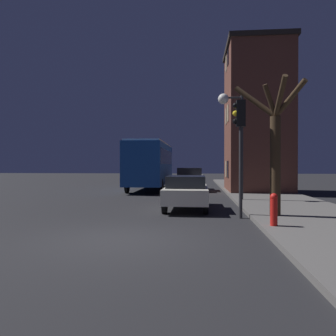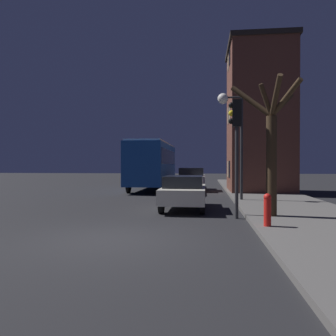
# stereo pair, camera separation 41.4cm
# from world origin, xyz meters

# --- Properties ---
(ground_plane) EXTENTS (120.00, 120.00, 0.00)m
(ground_plane) POSITION_xyz_m (0.00, 0.00, 0.00)
(ground_plane) COLOR black
(brick_building) EXTENTS (4.11, 5.21, 9.60)m
(brick_building) POSITION_xyz_m (5.77, 14.33, 4.96)
(brick_building) COLOR brown
(brick_building) RESTS_ON sidewalk
(streetlamp) EXTENTS (1.23, 0.52, 5.19)m
(streetlamp) POSITION_xyz_m (3.50, 8.37, 4.10)
(streetlamp) COLOR #28282B
(streetlamp) RESTS_ON sidewalk
(traffic_light) EXTENTS (0.43, 0.24, 4.04)m
(traffic_light) POSITION_xyz_m (3.31, 3.45, 2.91)
(traffic_light) COLOR #28282B
(traffic_light) RESTS_ON ground
(bare_tree) EXTENTS (2.29, 2.15, 4.46)m
(bare_tree) POSITION_xyz_m (4.45, 3.31, 2.51)
(bare_tree) COLOR #382819
(bare_tree) RESTS_ON sidewalk
(bus) EXTENTS (2.43, 9.02, 3.41)m
(bus) POSITION_xyz_m (-1.55, 15.77, 2.04)
(bus) COLOR #194793
(bus) RESTS_ON ground
(car_near_lane) EXTENTS (1.72, 4.09, 1.38)m
(car_near_lane) POSITION_xyz_m (1.41, 5.58, 0.75)
(car_near_lane) COLOR beige
(car_near_lane) RESTS_ON ground
(car_mid_lane) EXTENTS (1.89, 4.16, 1.61)m
(car_mid_lane) POSITION_xyz_m (1.30, 15.50, 0.85)
(car_mid_lane) COLOR #B7BABF
(car_mid_lane) RESTS_ON ground
(fire_hydrant) EXTENTS (0.21, 0.21, 0.91)m
(fire_hydrant) POSITION_xyz_m (3.99, 1.42, 0.62)
(fire_hydrant) COLOR red
(fire_hydrant) RESTS_ON sidewalk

